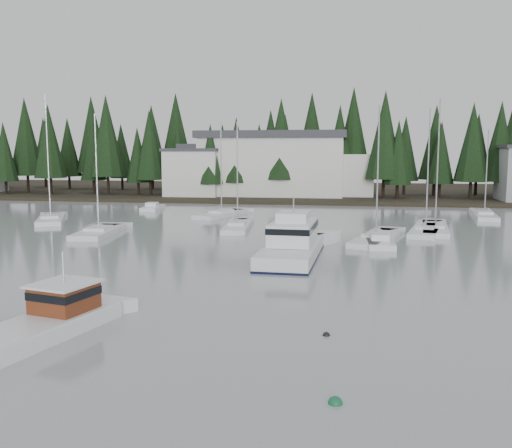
{
  "coord_description": "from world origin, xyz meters",
  "views": [
    {
      "loc": [
        8.31,
        -14.84,
        8.1
      ],
      "look_at": [
        1.17,
        28.02,
        2.5
      ],
      "focal_mm": 40.0,
      "sensor_mm": 36.0,
      "label": 1
    }
  ],
  "objects_px": {
    "harbor_inn": "(284,164)",
    "sailboat_1": "(376,240)",
    "runabout_3": "(152,209)",
    "house_west": "(194,171)",
    "sailboat_4": "(51,221)",
    "runabout_1": "(379,244)",
    "lobster_boat_brown": "(44,324)",
    "sailboat_0": "(435,230)",
    "sailboat_6": "(484,217)",
    "sailboat_12": "(426,232)",
    "sailboat_10": "(222,216)",
    "cabin_cruiser_center": "(292,247)",
    "sailboat_7": "(99,234)",
    "sailboat_3": "(238,228)"
  },
  "relations": [
    {
      "from": "runabout_1",
      "to": "runabout_3",
      "type": "relative_size",
      "value": 1.12
    },
    {
      "from": "sailboat_1",
      "to": "runabout_1",
      "type": "relative_size",
      "value": 2.03
    },
    {
      "from": "harbor_inn",
      "to": "runabout_3",
      "type": "xyz_separation_m",
      "value": [
        -15.73,
        -22.4,
        -5.64
      ]
    },
    {
      "from": "house_west",
      "to": "sailboat_0",
      "type": "height_order",
      "value": "sailboat_0"
    },
    {
      "from": "sailboat_7",
      "to": "sailboat_1",
      "type": "bearing_deg",
      "value": -95.01
    },
    {
      "from": "harbor_inn",
      "to": "sailboat_1",
      "type": "bearing_deg",
      "value": -73.18
    },
    {
      "from": "sailboat_0",
      "to": "sailboat_12",
      "type": "relative_size",
      "value": 1.08
    },
    {
      "from": "house_west",
      "to": "sailboat_7",
      "type": "relative_size",
      "value": 0.79
    },
    {
      "from": "sailboat_1",
      "to": "sailboat_3",
      "type": "distance_m",
      "value": 15.18
    },
    {
      "from": "cabin_cruiser_center",
      "to": "sailboat_4",
      "type": "height_order",
      "value": "sailboat_4"
    },
    {
      "from": "lobster_boat_brown",
      "to": "sailboat_12",
      "type": "xyz_separation_m",
      "value": [
        20.77,
        35.84,
        -0.4
      ]
    },
    {
      "from": "sailboat_0",
      "to": "sailboat_6",
      "type": "relative_size",
      "value": 1.23
    },
    {
      "from": "sailboat_7",
      "to": "runabout_1",
      "type": "bearing_deg",
      "value": -100.42
    },
    {
      "from": "sailboat_0",
      "to": "sailboat_12",
      "type": "height_order",
      "value": "sailboat_0"
    },
    {
      "from": "house_west",
      "to": "cabin_cruiser_center",
      "type": "relative_size",
      "value": 0.76
    },
    {
      "from": "runabout_3",
      "to": "sailboat_6",
      "type": "bearing_deg",
      "value": -97.63
    },
    {
      "from": "harbor_inn",
      "to": "runabout_1",
      "type": "relative_size",
      "value": 4.73
    },
    {
      "from": "house_west",
      "to": "sailboat_4",
      "type": "height_order",
      "value": "sailboat_4"
    },
    {
      "from": "lobster_boat_brown",
      "to": "sailboat_0",
      "type": "relative_size",
      "value": 0.62
    },
    {
      "from": "sailboat_6",
      "to": "sailboat_1",
      "type": "bearing_deg",
      "value": 153.31
    },
    {
      "from": "sailboat_10",
      "to": "house_west",
      "type": "bearing_deg",
      "value": 40.22
    },
    {
      "from": "lobster_boat_brown",
      "to": "sailboat_6",
      "type": "bearing_deg",
      "value": -16.67
    },
    {
      "from": "cabin_cruiser_center",
      "to": "sailboat_0",
      "type": "xyz_separation_m",
      "value": [
        12.86,
        16.74,
        -0.73
      ]
    },
    {
      "from": "sailboat_4",
      "to": "sailboat_6",
      "type": "bearing_deg",
      "value": -100.89
    },
    {
      "from": "runabout_3",
      "to": "house_west",
      "type": "bearing_deg",
      "value": -7.75
    },
    {
      "from": "cabin_cruiser_center",
      "to": "runabout_1",
      "type": "distance_m",
      "value": 9.65
    },
    {
      "from": "house_west",
      "to": "harbor_inn",
      "type": "height_order",
      "value": "harbor_inn"
    },
    {
      "from": "sailboat_6",
      "to": "sailboat_12",
      "type": "height_order",
      "value": "sailboat_12"
    },
    {
      "from": "sailboat_7",
      "to": "sailboat_0",
      "type": "bearing_deg",
      "value": -82.43
    },
    {
      "from": "house_west",
      "to": "sailboat_0",
      "type": "distance_m",
      "value": 49.11
    },
    {
      "from": "sailboat_1",
      "to": "runabout_3",
      "type": "distance_m",
      "value": 37.09
    },
    {
      "from": "sailboat_4",
      "to": "runabout_1",
      "type": "xyz_separation_m",
      "value": [
        36.59,
        -10.78,
        0.04
      ]
    },
    {
      "from": "sailboat_4",
      "to": "runabout_1",
      "type": "bearing_deg",
      "value": -131.72
    },
    {
      "from": "sailboat_4",
      "to": "sailboat_10",
      "type": "relative_size",
      "value": 1.24
    },
    {
      "from": "sailboat_3",
      "to": "house_west",
      "type": "bearing_deg",
      "value": 16.69
    },
    {
      "from": "sailboat_3",
      "to": "runabout_3",
      "type": "distance_m",
      "value": 22.73
    },
    {
      "from": "sailboat_0",
      "to": "sailboat_4",
      "type": "height_order",
      "value": "sailboat_4"
    },
    {
      "from": "house_west",
      "to": "lobster_boat_brown",
      "type": "xyz_separation_m",
      "value": [
        13.03,
        -71.26,
        -4.19
      ]
    },
    {
      "from": "sailboat_1",
      "to": "sailboat_3",
      "type": "bearing_deg",
      "value": 82.75
    },
    {
      "from": "sailboat_3",
      "to": "sailboat_6",
      "type": "xyz_separation_m",
      "value": [
        27.94,
        15.27,
        -0.01
      ]
    },
    {
      "from": "cabin_cruiser_center",
      "to": "runabout_1",
      "type": "xyz_separation_m",
      "value": [
        6.84,
        6.78,
        -0.67
      ]
    },
    {
      "from": "harbor_inn",
      "to": "sailboat_4",
      "type": "height_order",
      "value": "sailboat_4"
    },
    {
      "from": "sailboat_1",
      "to": "sailboat_7",
      "type": "height_order",
      "value": "sailboat_1"
    },
    {
      "from": "sailboat_4",
      "to": "runabout_3",
      "type": "xyz_separation_m",
      "value": [
        7.06,
        14.41,
        0.04
      ]
    },
    {
      "from": "sailboat_0",
      "to": "sailboat_1",
      "type": "relative_size",
      "value": 1.09
    },
    {
      "from": "lobster_boat_brown",
      "to": "runabout_1",
      "type": "distance_m",
      "value": 31.3
    },
    {
      "from": "sailboat_3",
      "to": "runabout_3",
      "type": "bearing_deg",
      "value": 36.95
    },
    {
      "from": "sailboat_1",
      "to": "runabout_1",
      "type": "distance_m",
      "value": 2.53
    },
    {
      "from": "runabout_3",
      "to": "sailboat_7",
      "type": "bearing_deg",
      "value": -178.65
    },
    {
      "from": "sailboat_12",
      "to": "runabout_3",
      "type": "relative_size",
      "value": 2.28
    }
  ]
}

